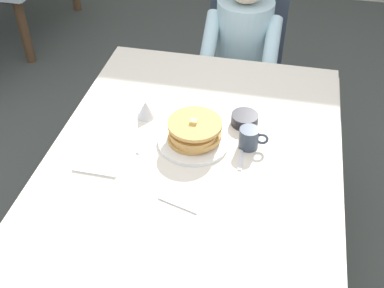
{
  "coord_description": "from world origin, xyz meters",
  "views": [
    {
      "loc": [
        0.27,
        -1.28,
        1.95
      ],
      "look_at": [
        -0.01,
        0.03,
        0.79
      ],
      "focal_mm": 44.31,
      "sensor_mm": 36.0,
      "label": 1
    }
  ],
  "objects_px": {
    "plate_breakfast": "(194,141)",
    "spoon_near_edge": "(179,205)",
    "fork_left_of_plate": "(146,139)",
    "syrup_pitcher": "(146,109)",
    "dining_table_main": "(192,176)",
    "bowl_butter": "(245,119)",
    "chair_diner": "(244,54)",
    "diner_person": "(242,46)",
    "breakfast_stack": "(194,131)",
    "knife_right_of_plate": "(241,152)",
    "cup_coffee": "(249,138)"
  },
  "relations": [
    {
      "from": "plate_breakfast",
      "to": "spoon_near_edge",
      "type": "bearing_deg",
      "value": -86.73
    },
    {
      "from": "fork_left_of_plate",
      "to": "syrup_pitcher",
      "type": "bearing_deg",
      "value": 18.21
    },
    {
      "from": "dining_table_main",
      "to": "bowl_butter",
      "type": "relative_size",
      "value": 13.85
    },
    {
      "from": "chair_diner",
      "to": "bowl_butter",
      "type": "height_order",
      "value": "chair_diner"
    },
    {
      "from": "plate_breakfast",
      "to": "bowl_butter",
      "type": "relative_size",
      "value": 2.55
    },
    {
      "from": "diner_person",
      "to": "syrup_pitcher",
      "type": "relative_size",
      "value": 14.0
    },
    {
      "from": "dining_table_main",
      "to": "syrup_pitcher",
      "type": "height_order",
      "value": "syrup_pitcher"
    },
    {
      "from": "chair_diner",
      "to": "fork_left_of_plate",
      "type": "bearing_deg",
      "value": 76.38
    },
    {
      "from": "plate_breakfast",
      "to": "breakfast_stack",
      "type": "distance_m",
      "value": 0.05
    },
    {
      "from": "breakfast_stack",
      "to": "knife_right_of_plate",
      "type": "relative_size",
      "value": 1.05
    },
    {
      "from": "plate_breakfast",
      "to": "cup_coffee",
      "type": "distance_m",
      "value": 0.22
    },
    {
      "from": "diner_person",
      "to": "spoon_near_edge",
      "type": "height_order",
      "value": "diner_person"
    },
    {
      "from": "cup_coffee",
      "to": "spoon_near_edge",
      "type": "bearing_deg",
      "value": -118.89
    },
    {
      "from": "cup_coffee",
      "to": "bowl_butter",
      "type": "bearing_deg",
      "value": 103.92
    },
    {
      "from": "dining_table_main",
      "to": "breakfast_stack",
      "type": "distance_m",
      "value": 0.18
    },
    {
      "from": "cup_coffee",
      "to": "knife_right_of_plate",
      "type": "relative_size",
      "value": 0.57
    },
    {
      "from": "diner_person",
      "to": "syrup_pitcher",
      "type": "distance_m",
      "value": 0.86
    },
    {
      "from": "breakfast_stack",
      "to": "dining_table_main",
      "type": "bearing_deg",
      "value": -81.7
    },
    {
      "from": "spoon_near_edge",
      "to": "fork_left_of_plate",
      "type": "bearing_deg",
      "value": 139.79
    },
    {
      "from": "chair_diner",
      "to": "fork_left_of_plate",
      "type": "relative_size",
      "value": 5.17
    },
    {
      "from": "cup_coffee",
      "to": "diner_person",
      "type": "bearing_deg",
      "value": 98.69
    },
    {
      "from": "plate_breakfast",
      "to": "spoon_near_edge",
      "type": "xyz_separation_m",
      "value": [
        0.02,
        -0.33,
        -0.01
      ]
    },
    {
      "from": "diner_person",
      "to": "knife_right_of_plate",
      "type": "bearing_deg",
      "value": 96.95
    },
    {
      "from": "chair_diner",
      "to": "bowl_butter",
      "type": "bearing_deg",
      "value": 96.42
    },
    {
      "from": "spoon_near_edge",
      "to": "cup_coffee",
      "type": "bearing_deg",
      "value": 76.92
    },
    {
      "from": "dining_table_main",
      "to": "chair_diner",
      "type": "bearing_deg",
      "value": 87.02
    },
    {
      "from": "cup_coffee",
      "to": "knife_right_of_plate",
      "type": "height_order",
      "value": "cup_coffee"
    },
    {
      "from": "dining_table_main",
      "to": "fork_left_of_plate",
      "type": "relative_size",
      "value": 8.47
    },
    {
      "from": "chair_diner",
      "to": "spoon_near_edge",
      "type": "distance_m",
      "value": 1.42
    },
    {
      "from": "dining_table_main",
      "to": "plate_breakfast",
      "type": "distance_m",
      "value": 0.14
    },
    {
      "from": "diner_person",
      "to": "breakfast_stack",
      "type": "distance_m",
      "value": 0.93
    },
    {
      "from": "breakfast_stack",
      "to": "spoon_near_edge",
      "type": "xyz_separation_m",
      "value": [
        0.02,
        -0.33,
        -0.06
      ]
    },
    {
      "from": "plate_breakfast",
      "to": "knife_right_of_plate",
      "type": "bearing_deg",
      "value": -6.01
    },
    {
      "from": "plate_breakfast",
      "to": "syrup_pitcher",
      "type": "bearing_deg",
      "value": 151.56
    },
    {
      "from": "plate_breakfast",
      "to": "syrup_pitcher",
      "type": "xyz_separation_m",
      "value": [
        -0.23,
        0.12,
        0.03
      ]
    },
    {
      "from": "dining_table_main",
      "to": "fork_left_of_plate",
      "type": "bearing_deg",
      "value": 160.1
    },
    {
      "from": "chair_diner",
      "to": "fork_left_of_plate",
      "type": "xyz_separation_m",
      "value": [
        -0.27,
        -1.1,
        0.21
      ]
    },
    {
      "from": "bowl_butter",
      "to": "spoon_near_edge",
      "type": "height_order",
      "value": "bowl_butter"
    },
    {
      "from": "knife_right_of_plate",
      "to": "spoon_near_edge",
      "type": "relative_size",
      "value": 1.33
    },
    {
      "from": "diner_person",
      "to": "fork_left_of_plate",
      "type": "relative_size",
      "value": 6.22
    },
    {
      "from": "cup_coffee",
      "to": "syrup_pitcher",
      "type": "xyz_separation_m",
      "value": [
        -0.44,
        0.1,
        -0.01
      ]
    },
    {
      "from": "chair_diner",
      "to": "syrup_pitcher",
      "type": "distance_m",
      "value": 1.03
    },
    {
      "from": "plate_breakfast",
      "to": "fork_left_of_plate",
      "type": "xyz_separation_m",
      "value": [
        -0.19,
        -0.02,
        -0.01
      ]
    },
    {
      "from": "dining_table_main",
      "to": "syrup_pitcher",
      "type": "distance_m",
      "value": 0.35
    },
    {
      "from": "cup_coffee",
      "to": "chair_diner",
      "type": "bearing_deg",
      "value": 97.42
    },
    {
      "from": "chair_diner",
      "to": "fork_left_of_plate",
      "type": "distance_m",
      "value": 1.15
    },
    {
      "from": "dining_table_main",
      "to": "diner_person",
      "type": "xyz_separation_m",
      "value": [
        0.06,
        1.01,
        0.02
      ]
    },
    {
      "from": "fork_left_of_plate",
      "to": "dining_table_main",
      "type": "bearing_deg",
      "value": -106.31
    },
    {
      "from": "breakfast_stack",
      "to": "knife_right_of_plate",
      "type": "bearing_deg",
      "value": -6.11
    },
    {
      "from": "knife_right_of_plate",
      "to": "bowl_butter",
      "type": "bearing_deg",
      "value": -0.03
    }
  ]
}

